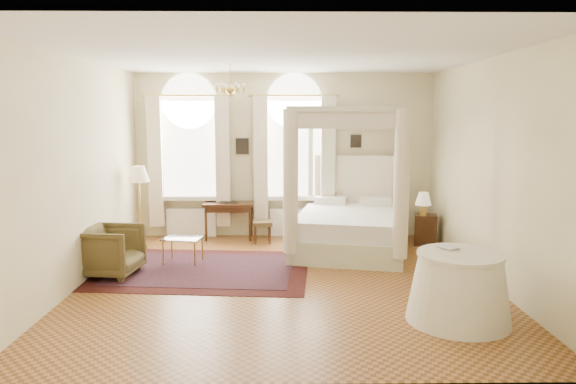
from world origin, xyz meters
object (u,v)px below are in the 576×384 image
Objects in this scene: nightstand at (425,230)px; floor_lamp at (139,178)px; coffee_table at (183,240)px; canopy_bed at (349,219)px; stool at (262,225)px; armchair at (110,251)px; writing_desk at (229,208)px; side_table at (459,288)px.

nightstand is 0.38× the size of floor_lamp.
nightstand reaches higher than coffee_table.
stool is (-1.61, 0.65, -0.23)m from canopy_bed.
coffee_table is at bearing -133.22° from stool.
nightstand is at bearing -3.70° from stool.
canopy_bed is 4.13m from armchair.
canopy_bed is at bearing -23.26° from writing_desk.
side_table reaches higher than coffee_table.
floor_lamp is (0.00, 1.73, 0.92)m from armchair.
stool is 0.50× the size of armchair.
writing_desk is (-2.29, 0.98, 0.04)m from canopy_bed.
stool is 0.35× the size of side_table.
nightstand is 0.83× the size of coffee_table.
stool is at bearing 46.78° from coffee_table.
armchair is at bearing -144.53° from coffee_table.
writing_desk is 1.82m from coffee_table.
writing_desk is 1.85m from floor_lamp.
canopy_bed reaches higher than writing_desk.
floor_lamp is at bearing 175.39° from canopy_bed.
side_table reaches higher than writing_desk.
coffee_table is (-0.61, -1.70, -0.24)m from writing_desk.
coffee_table is 4.55m from side_table.
armchair is at bearing 158.91° from side_table.
writing_desk is 2.88m from armchair.
canopy_bed is at bearing -163.54° from nightstand.
side_table is (4.76, -1.84, 0.02)m from armchair.
nightstand is 5.50m from floor_lamp.
armchair is 1.96m from floor_lamp.
stool is 3.07m from armchair.
armchair is at bearing -137.63° from stool.
canopy_bed is 1.78× the size of floor_lamp.
floor_lamp reaches higher than side_table.
armchair is at bearing -160.95° from nightstand.
side_table reaches higher than nightstand.
nightstand is at bearing -7.94° from writing_desk.
nightstand is 1.37× the size of stool.
canopy_bed is 2.99m from coffee_table.
stool is 0.28× the size of floor_lamp.
floor_lamp is at bearing -171.42° from stool.
stool is at bearing -25.81° from writing_desk.
stool is at bearing 176.30° from nightstand.
armchair is (-5.40, -1.87, 0.10)m from nightstand.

